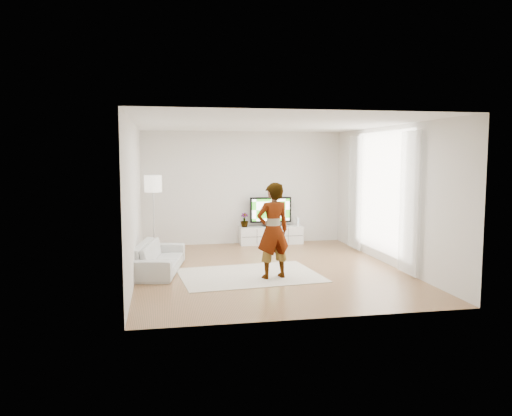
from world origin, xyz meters
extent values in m
plane|color=#A56F4A|center=(0.00, 0.00, 0.00)|extent=(6.00, 6.00, 0.00)
plane|color=white|center=(0.00, 0.00, 2.80)|extent=(6.00, 6.00, 0.00)
cube|color=silver|center=(-2.50, 0.00, 1.40)|extent=(0.02, 6.00, 2.80)
cube|color=silver|center=(2.50, 0.00, 1.40)|extent=(0.02, 6.00, 2.80)
cube|color=silver|center=(0.00, 3.00, 1.40)|extent=(5.00, 0.02, 2.80)
cube|color=silver|center=(0.00, -3.00, 1.40)|extent=(5.00, 0.02, 2.80)
cube|color=white|center=(2.48, 0.30, 1.45)|extent=(0.01, 2.60, 2.50)
cube|color=white|center=(2.40, -1.00, 1.35)|extent=(0.04, 0.70, 2.60)
cube|color=white|center=(2.40, 1.60, 1.35)|extent=(0.04, 0.70, 2.60)
cube|color=white|center=(0.66, 2.77, 0.22)|extent=(1.58, 0.44, 0.44)
cube|color=black|center=(0.66, 2.54, 0.22)|extent=(1.53, 0.00, 0.01)
cube|color=black|center=(0.26, 2.54, 0.22)|extent=(0.01, 0.00, 0.39)
cube|color=black|center=(1.05, 2.54, 0.22)|extent=(0.01, 0.00, 0.39)
cube|color=black|center=(0.66, 2.79, 0.45)|extent=(0.37, 0.21, 0.02)
cube|color=black|center=(0.66, 2.79, 0.50)|extent=(0.07, 0.05, 0.07)
cube|color=black|center=(0.66, 2.79, 0.86)|extent=(1.05, 0.06, 0.64)
cube|color=#2D9A18|center=(0.66, 2.76, 0.86)|extent=(0.95, 0.01, 0.54)
cube|color=white|center=(1.35, 2.77, 0.55)|extent=(0.07, 0.16, 0.22)
cube|color=#4CB2FF|center=(1.35, 2.68, 0.57)|extent=(0.01, 0.00, 0.12)
imported|color=#3F7238|center=(-0.01, 2.77, 0.62)|extent=(0.21, 0.21, 0.35)
cube|color=beige|center=(-0.44, -0.42, 0.01)|extent=(2.67, 2.04, 0.01)
imported|color=#334772|center=(-0.07, -0.71, 0.87)|extent=(0.71, 0.55, 1.72)
imported|color=beige|center=(-2.09, 0.20, 0.28)|extent=(1.07, 2.01, 0.56)
cylinder|color=silver|center=(-2.20, 2.26, 0.01)|extent=(0.30, 0.30, 0.02)
cylinder|color=silver|center=(-2.20, 2.26, 0.70)|extent=(0.04, 0.04, 1.36)
cylinder|color=white|center=(-2.20, 2.26, 1.57)|extent=(0.39, 0.39, 0.38)
camera|label=1|loc=(-2.00, -9.31, 2.20)|focal=35.00mm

